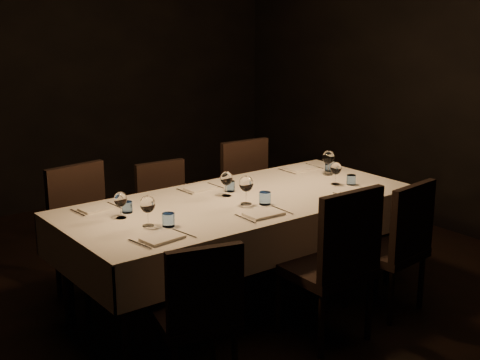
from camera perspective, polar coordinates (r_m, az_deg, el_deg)
room at (r=4.50m, az=0.00°, el=7.39°), size 5.01×6.01×3.01m
dining_table at (r=4.67m, az=0.00°, el=-2.53°), size 2.52×1.12×0.76m
chair_near_left at (r=3.68m, az=-3.49°, el=-10.91°), size 0.51×0.51×0.88m
place_setting_near_left at (r=4.04m, az=-7.11°, el=-3.24°), size 0.36×0.41×0.19m
chair_near_center at (r=4.19m, az=8.09°, el=-6.70°), size 0.50×0.50×1.02m
place_setting_near_center at (r=4.45m, az=1.36°, el=-1.39°), size 0.36×0.42×0.20m
chair_near_right at (r=4.67m, az=13.22°, el=-5.12°), size 0.50×0.50×0.94m
place_setting_near_right at (r=5.00m, az=8.99°, el=0.16°), size 0.32×0.40×0.17m
chair_far_left at (r=4.95m, az=-12.99°, el=-3.84°), size 0.52×0.52×0.96m
place_setting_far_left at (r=4.38m, az=-10.66°, el=-2.05°), size 0.31×0.40×0.17m
chair_far_center at (r=5.33m, az=-6.29°, el=-2.66°), size 0.45×0.45×0.87m
place_setting_far_center at (r=4.79m, az=-1.80°, el=-0.30°), size 0.32×0.40×0.18m
chair_far_right at (r=5.70m, az=1.01°, el=-0.99°), size 0.49×0.49×0.95m
place_setting_far_right at (r=5.41m, az=6.86°, el=1.45°), size 0.35×0.42×0.20m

